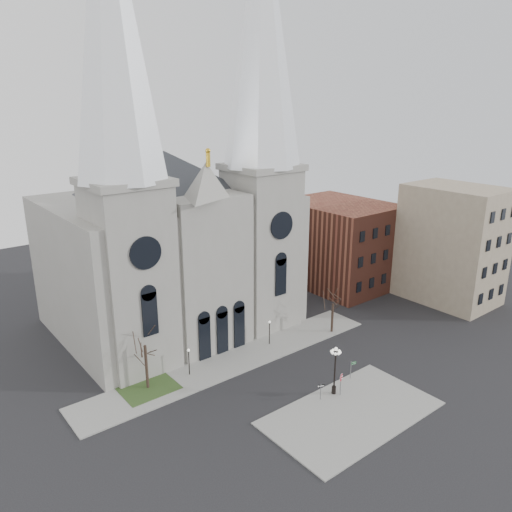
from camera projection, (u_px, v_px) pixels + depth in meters
ground at (296, 402)px, 52.41m from camera, size 160.00×160.00×0.00m
sidewalk_near at (351, 413)px, 50.44m from camera, size 18.00×10.00×0.14m
sidewalk_far at (234, 360)px, 60.59m from camera, size 40.00×6.00×0.14m
grass_patch at (148, 388)px, 54.80m from camera, size 6.00×5.00×0.18m
cathedral at (178, 196)px, 63.88m from camera, size 33.00×26.66×54.00m
bg_building_brick at (338, 243)px, 84.52m from camera, size 14.00×18.00×14.00m
bg_building_tan at (452, 244)px, 76.73m from camera, size 10.00×14.00×18.00m
tree_left at (145, 343)px, 53.14m from camera, size 3.20×3.20×7.50m
tree_right at (333, 302)px, 66.68m from camera, size 3.20×3.20×6.00m
ped_lamp_left at (189, 357)px, 56.72m from camera, size 0.32×0.32×3.26m
ped_lamp_right at (269, 328)px, 63.85m from camera, size 0.32×0.32×3.26m
stop_sign at (341, 380)px, 52.84m from camera, size 0.94×0.10×2.60m
globe_lamp at (335, 365)px, 52.66m from camera, size 1.33×1.33×5.52m
one_way_sign at (321, 389)px, 52.23m from camera, size 0.76×0.37×1.86m
street_name_sign at (351, 368)px, 56.20m from camera, size 0.67×0.23×2.14m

